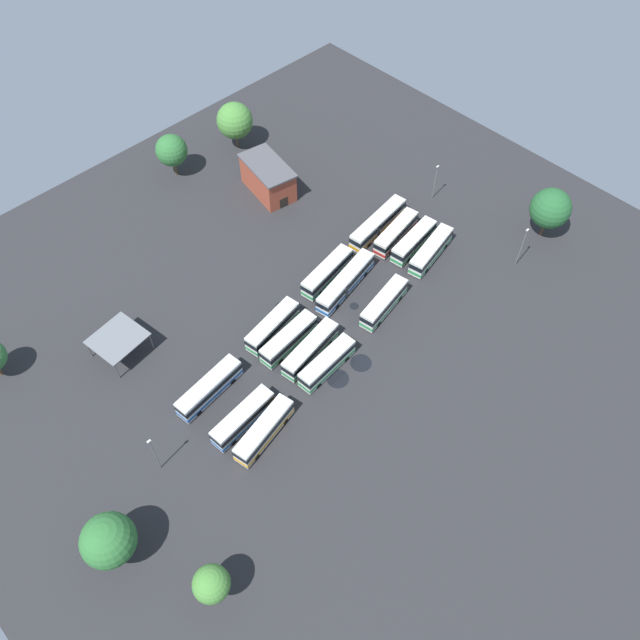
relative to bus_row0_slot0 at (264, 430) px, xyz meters
The scene contains 30 objects.
ground_plane 23.25m from the bus_row0_slot0, 21.61° to the left, with size 123.46×123.46×0.00m, color #28282B.
bus_row0_slot0 is the anchor object (origin of this frame).
bus_row0_slot1 3.80m from the bus_row0_slot0, 103.48° to the left, with size 11.04×3.50×3.56m.
bus_row0_slot3 11.19m from the bus_row0_slot0, 96.40° to the left, with size 11.88×3.84×3.56m.
bus_row1_slot0 14.77m from the bus_row0_slot0, ahead, with size 10.82×3.29×3.56m.
bus_row1_slot1 15.66m from the bus_row0_slot0, 21.04° to the left, with size 11.79×4.24×3.56m.
bus_row1_slot2 16.51m from the bus_row0_slot0, 34.99° to the left, with size 11.14×3.55×3.56m.
bus_row1_slot3 18.78m from the bus_row0_slot0, 44.56° to the left, with size 11.13×4.23×3.56m.
bus_row2_slot0 30.15m from the bus_row0_slot0, ahead, with size 11.21×4.41×3.56m.
bus_row2_slot2 30.76m from the bus_row0_slot0, 21.89° to the left, with size 14.55×5.24×3.56m.
bus_row2_slot3 31.87m from the bus_row0_slot0, 28.72° to the left, with size 11.93×4.33×3.56m.
bus_row3_slot0 45.17m from the bus_row0_slot0, ahead, with size 11.90×4.78×3.56m.
bus_row3_slot1 45.37m from the bus_row0_slot0, 12.36° to the left, with size 11.24×3.99×3.56m.
bus_row3_slot2 45.64m from the bus_row0_slot0, 17.05° to the left, with size 11.46×4.40×3.56m.
bus_row3_slot3 46.33m from the bus_row0_slot0, 21.89° to the left, with size 14.52×4.30×3.56m.
depot_building 53.60m from the bus_row0_slot0, 47.82° to the left, with size 8.47×12.85×6.43m.
maintenance_shelter 27.95m from the bus_row0_slot0, 103.34° to the left, with size 8.63×8.12×3.94m.
lamp_post_mid_lot 59.61m from the bus_row0_slot0, 15.52° to the left, with size 0.56×0.28×7.78m.
lamp_post_near_entrance 15.55m from the bus_row0_slot0, 154.30° to the left, with size 0.56×0.28×8.17m.
lamp_post_by_building 54.77m from the bus_row0_slot0, ahead, with size 0.56×0.28×8.73m.
tree_northeast 68.19m from the bus_row0_slot0, 53.49° to the left, with size 7.34×7.34×10.02m.
tree_south_edge 22.97m from the bus_row0_slot0, 146.67° to the right, with size 4.64×4.64×7.75m.
tree_west_edge 64.26m from the bus_row0_slot0, ahead, with size 7.28×7.28×10.26m.
tree_east_edge 25.15m from the bus_row0_slot0, behind, with size 7.00×7.00×9.20m.
tree_north_edge 62.30m from the bus_row0_slot0, 65.31° to the left, with size 6.22×6.22×8.98m.
puddle_near_shelter 19.51m from the bus_row0_slot0, ahead, with size 3.43×3.43×0.01m, color black.
puddle_centre_drain 14.80m from the bus_row0_slot0, ahead, with size 3.54×3.54×0.01m, color black.
puddle_front_lane 28.13m from the bus_row0_slot0, 16.11° to the left, with size 1.60×1.60×0.01m, color black.
puddle_between_rows 24.31m from the bus_row0_slot0, 41.77° to the left, with size 2.54×2.54×0.01m, color black.
puddle_back_corner 21.91m from the bus_row0_slot0, 24.51° to the left, with size 1.89×1.89×0.01m, color black.
Camera 1 is at (-46.16, -45.28, 84.94)m, focal length 36.04 mm.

